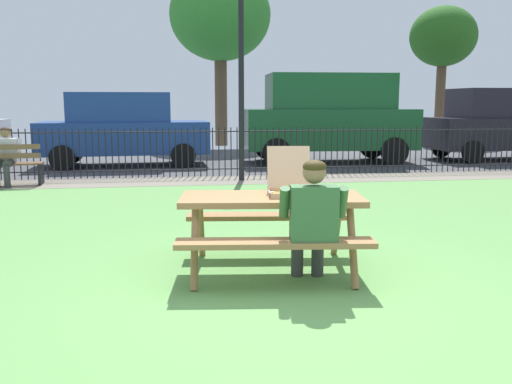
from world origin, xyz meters
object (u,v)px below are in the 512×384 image
at_px(pizza_box_open, 290,185).
at_px(parked_car_right, 329,116).
at_px(parked_car_far_right, 508,122).
at_px(park_bench_left, 1,166).
at_px(lamp_post_walkway, 241,48).
at_px(picnic_table_foreground, 272,213).
at_px(far_tree_center, 443,38).
at_px(person_on_park_bench, 6,154).
at_px(adult_at_table, 312,217).
at_px(far_tree_midleft, 220,16).
at_px(parked_car_center, 123,128).

bearing_deg(pizza_box_open, parked_car_right, 72.20).
xyz_separation_m(pizza_box_open, parked_car_right, (3.15, 9.82, 0.45)).
bearing_deg(pizza_box_open, parked_car_far_right, 48.80).
xyz_separation_m(pizza_box_open, park_bench_left, (-4.66, 6.44, -0.44)).
xyz_separation_m(pizza_box_open, lamp_post_walkway, (0.29, 6.52, 1.95)).
bearing_deg(picnic_table_foreground, far_tree_center, 58.99).
bearing_deg(far_tree_center, park_bench_left, -145.18).
relative_size(lamp_post_walkway, far_tree_center, 0.85).
bearing_deg(person_on_park_bench, parked_car_right, 23.54).
distance_m(picnic_table_foreground, adult_at_table, 0.61).
height_order(parked_car_far_right, far_tree_midleft, far_tree_midleft).
relative_size(parked_car_far_right, far_tree_center, 0.83).
relative_size(far_tree_midleft, far_tree_center, 1.21).
xyz_separation_m(lamp_post_walkway, parked_car_far_right, (8.30, 3.29, -1.71)).
distance_m(picnic_table_foreground, parked_car_center, 10.16).
relative_size(parked_car_right, parked_car_far_right, 1.04).
relative_size(pizza_box_open, adult_at_table, 0.50).
distance_m(person_on_park_bench, lamp_post_walkway, 5.30).
relative_size(parked_car_center, parked_car_right, 0.94).
bearing_deg(picnic_table_foreground, far_tree_midleft, 86.94).
bearing_deg(parked_car_center, pizza_box_open, -75.77).
bearing_deg(lamp_post_walkway, far_tree_center, 46.43).
relative_size(lamp_post_walkway, parked_car_far_right, 1.02).
xyz_separation_m(parked_car_right, parked_car_far_right, (5.44, 0.00, -0.21)).
bearing_deg(person_on_park_bench, far_tree_center, 34.97).
xyz_separation_m(person_on_park_bench, parked_car_center, (2.06, 3.36, 0.35)).
bearing_deg(person_on_park_bench, parked_car_far_right, 14.32).
relative_size(person_on_park_bench, far_tree_center, 0.22).
xyz_separation_m(adult_at_table, lamp_post_walkway, (0.21, 7.13, 2.15)).
bearing_deg(parked_car_far_right, park_bench_left, -165.71).
xyz_separation_m(adult_at_table, parked_car_center, (-2.57, 10.43, 0.35)).
distance_m(parked_car_center, far_tree_center, 14.28).
height_order(picnic_table_foreground, far_tree_midleft, far_tree_midleft).
bearing_deg(parked_car_right, park_bench_left, -156.62).
height_order(pizza_box_open, parked_car_center, parked_car_center).
height_order(park_bench_left, far_tree_midleft, far_tree_midleft).
height_order(lamp_post_walkway, far_tree_midleft, far_tree_midleft).
height_order(person_on_park_bench, lamp_post_walkway, lamp_post_walkway).
bearing_deg(person_on_park_bench, park_bench_left, -169.63).
distance_m(pizza_box_open, parked_car_far_right, 13.05).
distance_m(adult_at_table, far_tree_midleft, 17.60).
bearing_deg(pizza_box_open, picnic_table_foreground, -159.97).
bearing_deg(lamp_post_walkway, parked_car_center, 130.18).
relative_size(park_bench_left, person_on_park_bench, 1.36).
xyz_separation_m(adult_at_table, park_bench_left, (-4.74, 7.05, -0.24)).
xyz_separation_m(pizza_box_open, parked_car_center, (-2.49, 9.82, 0.15)).
xyz_separation_m(park_bench_left, far_tree_center, (14.39, 10.01, 3.83)).
bearing_deg(far_tree_midleft, lamp_post_walkway, -92.27).
distance_m(picnic_table_foreground, parked_car_right, 10.47).
bearing_deg(adult_at_table, picnic_table_foreground, 117.84).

